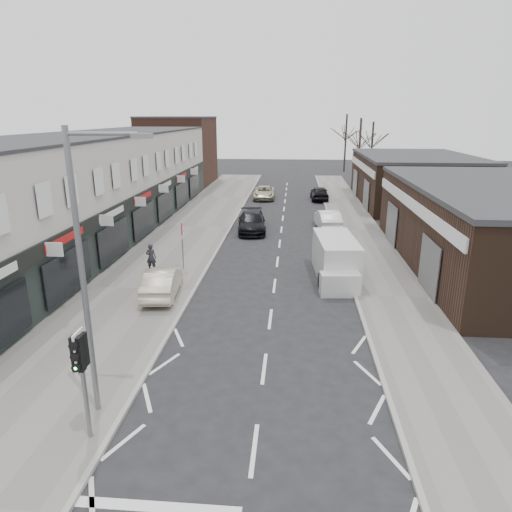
% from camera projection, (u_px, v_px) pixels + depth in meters
% --- Properties ---
extents(ground, '(160.00, 160.00, 0.00)m').
position_uv_depth(ground, '(260.00, 403.00, 13.80)').
color(ground, black).
rests_on(ground, ground).
extents(pavement_left, '(5.50, 64.00, 0.12)m').
position_uv_depth(pavement_left, '(194.00, 227.00, 35.26)').
color(pavement_left, slate).
rests_on(pavement_left, ground).
extents(pavement_right, '(3.50, 64.00, 0.12)m').
position_uv_depth(pavement_right, '(358.00, 230.00, 34.27)').
color(pavement_right, slate).
rests_on(pavement_right, ground).
extents(shop_terrace_left, '(8.00, 41.00, 7.10)m').
position_uv_depth(shop_terrace_left, '(91.00, 186.00, 32.38)').
color(shop_terrace_left, beige).
rests_on(shop_terrace_left, ground).
extents(brick_block_far, '(8.00, 10.00, 8.00)m').
position_uv_depth(brick_block_far, '(179.00, 152.00, 56.52)').
color(brick_block_far, '#4B2A20').
rests_on(brick_block_far, ground).
extents(right_unit_near, '(10.00, 18.00, 4.50)m').
position_uv_depth(right_unit_near, '(501.00, 229.00, 25.47)').
color(right_unit_near, '#332117').
rests_on(right_unit_near, ground).
extents(right_unit_far, '(10.00, 16.00, 4.50)m').
position_uv_depth(right_unit_far, '(413.00, 180.00, 44.51)').
color(right_unit_far, '#332117').
rests_on(right_unit_far, ground).
extents(tree_far_a, '(3.60, 3.60, 8.00)m').
position_uv_depth(tree_far_a, '(357.00, 183.00, 58.78)').
color(tree_far_a, '#382D26').
rests_on(tree_far_a, ground).
extents(tree_far_b, '(3.60, 3.60, 7.50)m').
position_uv_depth(tree_far_b, '(370.00, 177.00, 64.29)').
color(tree_far_b, '#382D26').
rests_on(tree_far_b, ground).
extents(tree_far_c, '(3.60, 3.60, 8.50)m').
position_uv_depth(tree_far_c, '(344.00, 172.00, 70.24)').
color(tree_far_c, '#382D26').
rests_on(tree_far_c, ground).
extents(traffic_light, '(0.28, 0.60, 3.10)m').
position_uv_depth(traffic_light, '(81.00, 361.00, 11.51)').
color(traffic_light, slate).
rests_on(traffic_light, pavement_left).
extents(street_lamp, '(2.23, 0.22, 8.00)m').
position_uv_depth(street_lamp, '(87.00, 263.00, 12.03)').
color(street_lamp, slate).
rests_on(street_lamp, pavement_left).
extents(warning_sign, '(0.12, 0.80, 2.70)m').
position_uv_depth(warning_sign, '(183.00, 232.00, 24.98)').
color(warning_sign, slate).
rests_on(warning_sign, pavement_left).
extents(white_van, '(2.31, 5.65, 2.14)m').
position_uv_depth(white_van, '(336.00, 259.00, 24.20)').
color(white_van, silver).
rests_on(white_van, ground).
extents(sedan_on_pavement, '(1.81, 4.16, 1.33)m').
position_uv_depth(sedan_on_pavement, '(162.00, 282.00, 21.62)').
color(sedan_on_pavement, '#BFB399').
rests_on(sedan_on_pavement, pavement_left).
extents(pedestrian, '(0.57, 0.38, 1.53)m').
position_uv_depth(pedestrian, '(151.00, 257.00, 24.97)').
color(pedestrian, black).
rests_on(pedestrian, pavement_left).
extents(parked_car_left_a, '(1.87, 4.05, 1.35)m').
position_uv_depth(parked_car_left_a, '(254.00, 218.00, 35.56)').
color(parked_car_left_a, '#121438').
rests_on(parked_car_left_a, ground).
extents(parked_car_left_b, '(2.47, 5.07, 1.42)m').
position_uv_depth(parked_car_left_b, '(252.00, 222.00, 33.94)').
color(parked_car_left_b, black).
rests_on(parked_car_left_b, ground).
extents(parked_car_left_c, '(2.26, 4.71, 1.30)m').
position_uv_depth(parked_car_left_c, '(264.00, 193.00, 47.28)').
color(parked_car_left_c, '#B9B494').
rests_on(parked_car_left_c, ground).
extents(parked_car_right_a, '(1.97, 4.59, 1.47)m').
position_uv_depth(parked_car_right_a, '(328.00, 219.00, 34.75)').
color(parked_car_right_a, silver).
rests_on(parked_car_right_a, ground).
extents(parked_car_right_b, '(1.83, 4.27, 1.44)m').
position_uv_depth(parked_car_right_b, '(320.00, 193.00, 46.59)').
color(parked_car_right_b, black).
rests_on(parked_car_right_b, ground).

